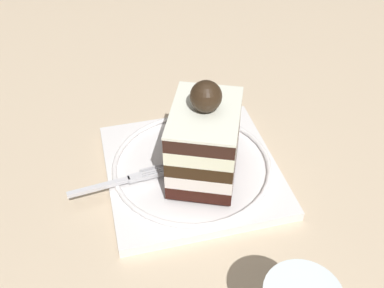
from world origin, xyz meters
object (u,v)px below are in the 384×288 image
(whipped_cream_dollop, at_px, (199,111))
(fork, at_px, (121,181))
(cake_slice, at_px, (205,140))
(dessert_plate, at_px, (192,168))

(whipped_cream_dollop, height_order, fork, whipped_cream_dollop)
(whipped_cream_dollop, distance_m, fork, 0.14)
(cake_slice, relative_size, fork, 1.05)
(whipped_cream_dollop, bearing_deg, fork, 34.88)
(cake_slice, height_order, fork, cake_slice)
(whipped_cream_dollop, bearing_deg, cake_slice, 78.80)
(cake_slice, distance_m, fork, 0.11)
(whipped_cream_dollop, xyz_separation_m, fork, (0.11, 0.08, -0.02))
(dessert_plate, distance_m, cake_slice, 0.06)
(dessert_plate, distance_m, fork, 0.09)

